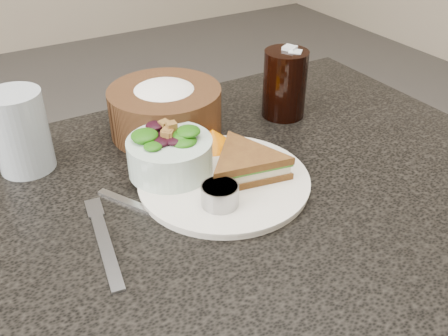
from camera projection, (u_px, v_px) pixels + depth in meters
dinner_plate at (224, 181)px, 0.76m from camera, size 0.26×0.26×0.01m
sandwich at (245, 164)px, 0.75m from camera, size 0.17×0.17×0.04m
salad_bowl at (170, 150)px, 0.75m from camera, size 0.16×0.16×0.08m
dressing_ramekin at (220, 195)px, 0.69m from camera, size 0.07×0.07×0.03m
orange_wedge at (213, 138)px, 0.83m from camera, size 0.09×0.09×0.03m
fork at (105, 246)px, 0.64m from camera, size 0.04×0.17×0.00m
knife at (147, 210)px, 0.71m from camera, size 0.10×0.16×0.00m
bread_basket at (165, 103)px, 0.87m from camera, size 0.26×0.26×0.11m
cola_glass at (285, 81)px, 0.92m from camera, size 0.08×0.08×0.14m
water_glass at (20, 132)px, 0.77m from camera, size 0.09×0.09×0.13m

